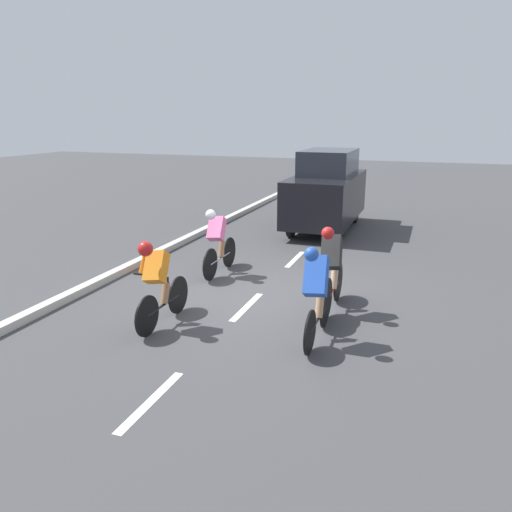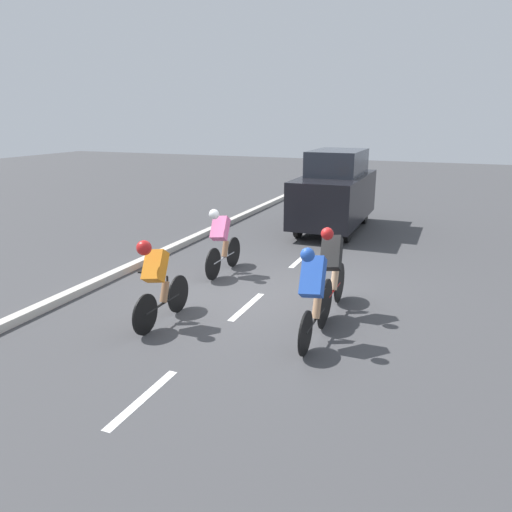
# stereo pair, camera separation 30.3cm
# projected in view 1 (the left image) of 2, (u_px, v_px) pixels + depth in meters

# --- Properties ---
(ground_plane) EXTENTS (60.00, 60.00, 0.00)m
(ground_plane) POSITION_uv_depth(u_px,v_px,m) (258.00, 296.00, 9.34)
(ground_plane) COLOR #424244
(lane_stripe_near) EXTENTS (0.12, 1.40, 0.01)m
(lane_stripe_near) POSITION_uv_depth(u_px,v_px,m) (151.00, 401.00, 5.90)
(lane_stripe_near) COLOR white
(lane_stripe_near) RESTS_ON ground
(lane_stripe_mid) EXTENTS (0.12, 1.40, 0.01)m
(lane_stripe_mid) POSITION_uv_depth(u_px,v_px,m) (247.00, 307.00, 8.80)
(lane_stripe_mid) COLOR white
(lane_stripe_mid) RESTS_ON ground
(lane_stripe_far) EXTENTS (0.12, 1.40, 0.01)m
(lane_stripe_far) POSITION_uv_depth(u_px,v_px,m) (295.00, 259.00, 11.70)
(lane_stripe_far) COLOR white
(lane_stripe_far) RESTS_ON ground
(curb) EXTENTS (0.20, 25.15, 0.14)m
(curb) POSITION_uv_depth(u_px,v_px,m) (95.00, 283.00, 9.82)
(curb) COLOR beige
(curb) RESTS_ON ground
(cyclist_orange) EXTENTS (0.39, 1.63, 1.45)m
(cyclist_orange) POSITION_uv_depth(u_px,v_px,m) (158.00, 280.00, 7.82)
(cyclist_orange) COLOR black
(cyclist_orange) RESTS_ON ground
(cyclist_blue) EXTENTS (0.37, 1.66, 1.51)m
(cyclist_blue) POSITION_uv_depth(u_px,v_px,m) (317.00, 291.00, 7.26)
(cyclist_blue) COLOR black
(cyclist_blue) RESTS_ON ground
(cyclist_pink) EXTENTS (0.37, 1.67, 1.43)m
(cyclist_pink) POSITION_uv_depth(u_px,v_px,m) (218.00, 240.00, 10.42)
(cyclist_pink) COLOR black
(cyclist_pink) RESTS_ON ground
(cyclist_black) EXTENTS (0.38, 1.68, 1.54)m
(cyclist_black) POSITION_uv_depth(u_px,v_px,m) (332.00, 267.00, 8.40)
(cyclist_black) COLOR black
(cyclist_black) RESTS_ON ground
(support_car) EXTENTS (1.70, 4.10, 2.30)m
(support_car) POSITION_uv_depth(u_px,v_px,m) (327.00, 191.00, 14.49)
(support_car) COLOR black
(support_car) RESTS_ON ground
(traffic_cone) EXTENTS (0.36, 0.36, 0.49)m
(traffic_cone) POSITION_uv_depth(u_px,v_px,m) (145.00, 262.00, 10.63)
(traffic_cone) COLOR black
(traffic_cone) RESTS_ON ground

